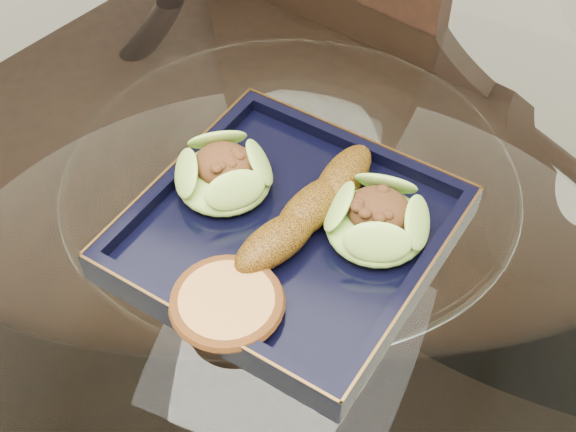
% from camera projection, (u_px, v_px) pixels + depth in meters
% --- Properties ---
extents(dining_table, '(1.13, 1.13, 0.77)m').
position_uv_depth(dining_table, '(290.00, 308.00, 0.91)').
color(dining_table, white).
rests_on(dining_table, ground).
extents(dining_chair, '(0.53, 0.53, 0.98)m').
position_uv_depth(dining_chair, '(258.00, 139.00, 1.16)').
color(dining_chair, black).
rests_on(dining_chair, ground).
extents(navy_plate, '(0.31, 0.31, 0.02)m').
position_uv_depth(navy_plate, '(288.00, 237.00, 0.75)').
color(navy_plate, black).
rests_on(navy_plate, dining_table).
extents(lettuce_wrap_left, '(0.11, 0.11, 0.03)m').
position_uv_depth(lettuce_wrap_left, '(224.00, 176.00, 0.77)').
color(lettuce_wrap_left, '#6FA32F').
rests_on(lettuce_wrap_left, navy_plate).
extents(lettuce_wrap_right, '(0.11, 0.11, 0.03)m').
position_uv_depth(lettuce_wrap_right, '(377.00, 222.00, 0.73)').
color(lettuce_wrap_right, '#58932A').
rests_on(lettuce_wrap_right, navy_plate).
extents(roasted_plantain, '(0.09, 0.19, 0.03)m').
position_uv_depth(roasted_plantain, '(311.00, 208.00, 0.74)').
color(roasted_plantain, brown).
rests_on(roasted_plantain, navy_plate).
extents(crumb_patty, '(0.11, 0.11, 0.02)m').
position_uv_depth(crumb_patty, '(227.00, 304.00, 0.68)').
color(crumb_patty, '#C78942').
rests_on(crumb_patty, navy_plate).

